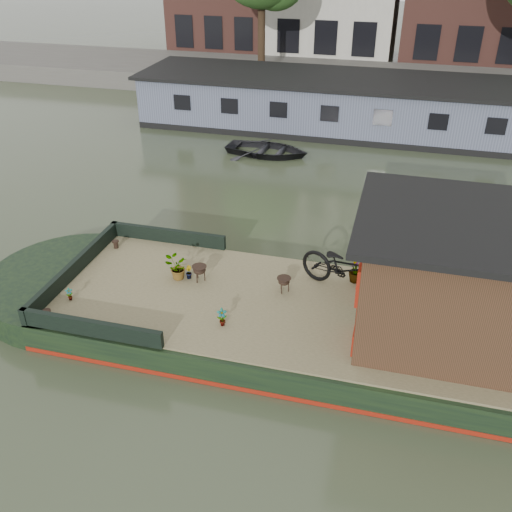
% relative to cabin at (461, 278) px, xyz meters
% --- Properties ---
extents(ground, '(120.00, 120.00, 0.00)m').
position_rel_cabin_xyz_m(ground, '(-2.19, 0.00, -1.88)').
color(ground, '#2D3421').
rests_on(ground, ground).
extents(houseboat_hull, '(14.01, 4.02, 0.60)m').
position_rel_cabin_xyz_m(houseboat_hull, '(-3.52, 0.00, -1.60)').
color(houseboat_hull, black).
rests_on(houseboat_hull, ground).
extents(houseboat_deck, '(11.80, 3.80, 0.05)m').
position_rel_cabin_xyz_m(houseboat_deck, '(-2.19, 0.00, -1.25)').
color(houseboat_deck, olive).
rests_on(houseboat_deck, houseboat_hull).
extents(bow_bulwark, '(3.00, 4.00, 0.35)m').
position_rel_cabin_xyz_m(bow_bulwark, '(-7.25, 0.00, -1.05)').
color(bow_bulwark, black).
rests_on(bow_bulwark, houseboat_deck).
extents(cabin, '(4.00, 3.50, 2.42)m').
position_rel_cabin_xyz_m(cabin, '(0.00, 0.00, 0.00)').
color(cabin, black).
rests_on(cabin, houseboat_deck).
extents(bicycle, '(2.26, 1.55, 1.13)m').
position_rel_cabin_xyz_m(bicycle, '(-2.18, 0.86, -0.66)').
color(bicycle, black).
rests_on(bicycle, houseboat_deck).
extents(potted_plant_a, '(0.24, 0.21, 0.38)m').
position_rel_cabin_xyz_m(potted_plant_a, '(-4.33, -0.98, -1.04)').
color(potted_plant_a, '#A2462E').
rests_on(potted_plant_a, houseboat_deck).
extents(potted_plant_b, '(0.21, 0.21, 0.30)m').
position_rel_cabin_xyz_m(potted_plant_b, '(-5.58, 0.48, -1.08)').
color(potted_plant_b, brown).
rests_on(potted_plant_b, houseboat_deck).
extents(potted_plant_c, '(0.64, 0.62, 0.55)m').
position_rel_cabin_xyz_m(potted_plant_c, '(-5.81, 0.39, -0.95)').
color(potted_plant_c, '#983A2C').
rests_on(potted_plant_c, houseboat_deck).
extents(potted_plant_d, '(0.36, 0.36, 0.57)m').
position_rel_cabin_xyz_m(potted_plant_d, '(-1.99, 1.31, -0.94)').
color(potted_plant_d, brown).
rests_on(potted_plant_d, houseboat_deck).
extents(potted_plant_e, '(0.18, 0.18, 0.29)m').
position_rel_cabin_xyz_m(potted_plant_e, '(-7.69, -0.97, -1.08)').
color(potted_plant_e, '#9A622D').
rests_on(potted_plant_e, houseboat_deck).
extents(brazier_front, '(0.36, 0.36, 0.35)m').
position_rel_cabin_xyz_m(brazier_front, '(-3.42, 0.50, -1.05)').
color(brazier_front, black).
rests_on(brazier_front, houseboat_deck).
extents(brazier_rear, '(0.45, 0.45, 0.37)m').
position_rel_cabin_xyz_m(brazier_rear, '(-5.31, 0.45, -1.04)').
color(brazier_rear, black).
rests_on(brazier_rear, houseboat_deck).
extents(bollard_port, '(0.17, 0.17, 0.19)m').
position_rel_cabin_xyz_m(bollard_port, '(-7.79, 1.31, -1.13)').
color(bollard_port, black).
rests_on(bollard_port, houseboat_deck).
extents(bollard_stbd, '(0.17, 0.17, 0.19)m').
position_rel_cabin_xyz_m(bollard_stbd, '(-7.79, -1.66, -1.13)').
color(bollard_stbd, black).
rests_on(bollard_stbd, houseboat_deck).
extents(dinghy, '(3.27, 2.46, 0.64)m').
position_rel_cabin_xyz_m(dinghy, '(-6.19, 10.22, -1.56)').
color(dinghy, black).
rests_on(dinghy, ground).
extents(far_houseboat, '(20.40, 4.40, 2.11)m').
position_rel_cabin_xyz_m(far_houseboat, '(-2.19, 14.00, -0.91)').
color(far_houseboat, slate).
rests_on(far_houseboat, ground).
extents(quay, '(60.00, 6.00, 0.90)m').
position_rel_cabin_xyz_m(quay, '(-2.19, 20.50, -1.43)').
color(quay, '#47443F').
rests_on(quay, ground).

